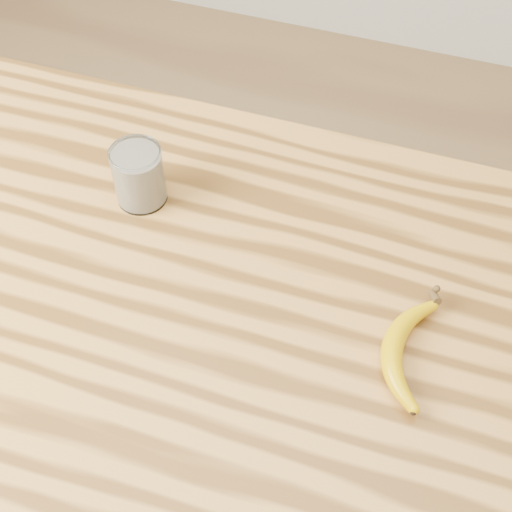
% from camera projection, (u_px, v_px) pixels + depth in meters
% --- Properties ---
extents(room, '(4.04, 4.04, 2.70)m').
position_uv_depth(room, '(192.00, 26.00, 0.69)').
color(room, olive).
rests_on(room, ground).
extents(table, '(1.20, 0.80, 0.90)m').
position_uv_depth(table, '(217.00, 342.00, 1.14)').
color(table, '#B98037').
rests_on(table, ground).
extents(smoothie_glass, '(0.08, 0.08, 0.10)m').
position_uv_depth(smoothie_glass, '(139.00, 176.00, 1.12)').
color(smoothie_glass, white).
rests_on(smoothie_glass, table).
extents(banana, '(0.10, 0.25, 0.03)m').
position_uv_depth(banana, '(392.00, 347.00, 0.97)').
color(banana, '#D2A300').
rests_on(banana, table).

